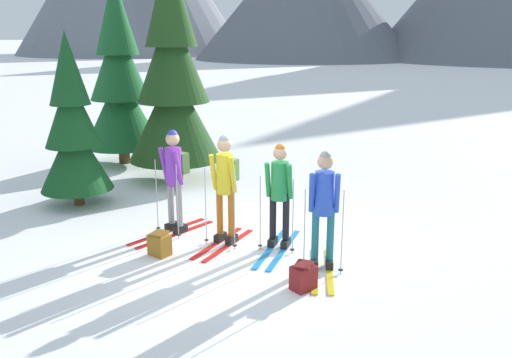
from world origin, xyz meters
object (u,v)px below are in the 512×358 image
(skier_in_green, at_px, (280,190))
(skier_in_yellow, at_px, (225,182))
(pine_tree_mid, at_px, (73,128))
(pine_tree_far, at_px, (173,78))
(backpack_on_snow_front, at_px, (303,277))
(skier_in_blue, at_px, (324,205))
(pine_tree_near, at_px, (119,80))
(backpack_on_snow_beside, at_px, (160,244))
(skier_in_purple, at_px, (174,175))

(skier_in_green, bearing_deg, skier_in_yellow, -172.44)
(skier_in_yellow, xyz_separation_m, pine_tree_mid, (-3.64, 0.86, 0.53))
(pine_tree_far, xyz_separation_m, backpack_on_snow_front, (4.36, -4.49, -2.21))
(skier_in_blue, bearing_deg, pine_tree_near, 144.01)
(backpack_on_snow_beside, bearing_deg, skier_in_purple, 103.70)
(backpack_on_snow_beside, bearing_deg, skier_in_yellow, 47.76)
(pine_tree_mid, bearing_deg, skier_in_blue, -13.78)
(pine_tree_far, distance_m, backpack_on_snow_beside, 5.06)
(pine_tree_mid, height_order, backpack_on_snow_beside, pine_tree_mid)
(skier_in_yellow, relative_size, backpack_on_snow_beside, 4.81)
(skier_in_purple, distance_m, skier_in_yellow, 1.03)
(skier_in_yellow, xyz_separation_m, backpack_on_snow_front, (1.67, -1.22, -0.86))
(backpack_on_snow_front, xyz_separation_m, backpack_on_snow_beside, (-2.44, 0.36, 0.00))
(pine_tree_mid, xyz_separation_m, pine_tree_far, (0.95, 2.41, 0.81))
(skier_in_blue, xyz_separation_m, pine_tree_mid, (-5.39, 1.32, 0.59))
(skier_in_purple, bearing_deg, backpack_on_snow_beside, -76.30)
(pine_tree_mid, relative_size, backpack_on_snow_beside, 9.10)
(skier_in_green, height_order, backpack_on_snow_beside, skier_in_green)
(skier_in_green, bearing_deg, backpack_on_snow_front, -59.98)
(skier_in_yellow, xyz_separation_m, skier_in_green, (0.90, 0.12, -0.08))
(pine_tree_far, bearing_deg, backpack_on_snow_beside, -65.11)
(pine_tree_mid, height_order, pine_tree_far, pine_tree_far)
(backpack_on_snow_front, bearing_deg, skier_in_blue, 84.11)
(skier_in_purple, xyz_separation_m, pine_tree_mid, (-2.62, 0.71, 0.54))
(skier_in_yellow, bearing_deg, pine_tree_far, 129.40)
(pine_tree_near, height_order, pine_tree_mid, pine_tree_near)
(skier_in_yellow, bearing_deg, pine_tree_mid, 166.63)
(skier_in_purple, distance_m, pine_tree_near, 5.75)
(skier_in_purple, bearing_deg, pine_tree_mid, 164.92)
(pine_tree_far, bearing_deg, pine_tree_mid, -111.50)
(pine_tree_mid, relative_size, pine_tree_far, 0.66)
(skier_in_green, relative_size, skier_in_blue, 0.99)
(pine_tree_mid, distance_m, pine_tree_far, 2.71)
(skier_in_yellow, bearing_deg, pine_tree_near, 138.18)
(skier_in_green, relative_size, pine_tree_mid, 0.51)
(skier_in_purple, height_order, pine_tree_near, pine_tree_near)
(skier_in_green, bearing_deg, skier_in_blue, -34.04)
(skier_in_green, relative_size, pine_tree_far, 0.34)
(skier_in_yellow, bearing_deg, skier_in_purple, 171.12)
(skier_in_green, xyz_separation_m, backpack_on_snow_front, (0.77, -1.34, -0.79))
(pine_tree_near, xyz_separation_m, backpack_on_snow_beside, (4.05, -5.17, -2.02))
(pine_tree_near, bearing_deg, skier_in_yellow, -41.82)
(backpack_on_snow_front, bearing_deg, pine_tree_near, 139.55)
(skier_in_blue, bearing_deg, pine_tree_far, 139.94)
(skier_in_yellow, xyz_separation_m, pine_tree_near, (-4.83, 4.32, 1.16))
(skier_in_green, bearing_deg, backpack_on_snow_beside, -149.79)
(skier_in_blue, bearing_deg, pine_tree_mid, 166.22)
(backpack_on_snow_front, bearing_deg, skier_in_green, 120.02)
(skier_in_yellow, height_order, pine_tree_far, pine_tree_far)
(skier_in_yellow, height_order, pine_tree_near, pine_tree_near)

